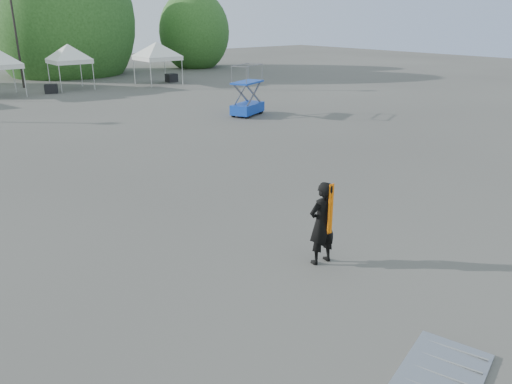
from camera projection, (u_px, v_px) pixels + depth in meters
ground at (250, 223)px, 13.66m from camera, size 120.00×120.00×0.00m
light_pole_east at (13, 13)px, 36.94m from camera, size 0.60×0.25×9.80m
tree_mid_e at (62, 21)px, 45.85m from camera, size 5.12×5.12×7.79m
tree_far_e at (194, 32)px, 52.53m from camera, size 3.84×3.84×5.84m
tent_f at (68, 48)px, 36.96m from camera, size 3.81×3.81×3.88m
tent_g at (156, 45)px, 39.67m from camera, size 4.26×4.26×3.88m
man at (322, 223)px, 11.19m from camera, size 0.75×0.53×1.95m
scissor_lift at (247, 90)px, 27.76m from camera, size 2.41×1.86×2.79m
barrier_left at (437, 383)px, 7.70m from camera, size 2.63×1.80×0.08m
crate_mid at (51, 89)px, 35.94m from camera, size 1.04×0.95×0.66m
crate_east at (172, 78)px, 41.97m from camera, size 0.94×0.77×0.68m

